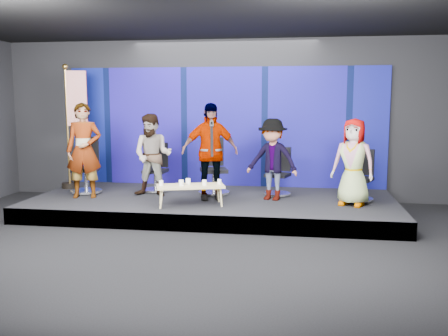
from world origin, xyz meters
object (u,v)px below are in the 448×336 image
(panelist_a, at_px, (84,150))
(panelist_c, at_px, (210,151))
(coffee_table, at_px, (190,187))
(panelist_e, at_px, (353,162))
(chair_b, at_px, (156,176))
(mug_b, at_px, (181,183))
(panelist_d, at_px, (272,159))
(chair_d, at_px, (278,179))
(panelist_b, at_px, (153,155))
(mug_e, at_px, (219,182))
(mug_a, at_px, (161,183))
(mug_d, at_px, (204,183))
(mug_c, at_px, (188,181))
(chair_e, at_px, (360,184))
(chair_a, at_px, (86,175))
(chair_c, at_px, (214,176))
(flag_stand, at_px, (74,123))

(panelist_a, xyz_separation_m, panelist_c, (2.44, 0.21, -0.00))
(panelist_a, relative_size, coffee_table, 1.41)
(panelist_e, bearing_deg, chair_b, -168.04)
(mug_b, bearing_deg, panelist_d, 27.73)
(chair_d, bearing_deg, mug_b, -125.04)
(panelist_b, distance_m, panelist_e, 3.83)
(mug_e, bearing_deg, panelist_a, 175.20)
(mug_a, relative_size, mug_d, 0.94)
(panelist_b, bearing_deg, panelist_d, 1.46)
(coffee_table, height_order, mug_c, mug_c)
(panelist_d, relative_size, chair_e, 1.60)
(chair_b, height_order, chair_d, chair_b)
(chair_a, distance_m, panelist_a, 0.75)
(panelist_e, bearing_deg, panelist_c, -160.32)
(mug_a, bearing_deg, chair_e, 16.13)
(panelist_a, bearing_deg, mug_d, -22.96)
(panelist_b, relative_size, panelist_c, 0.88)
(panelist_d, xyz_separation_m, coffee_table, (-1.43, -0.75, -0.43))
(panelist_e, distance_m, coffee_table, 2.97)
(chair_e, bearing_deg, coffee_table, -139.78)
(panelist_e, bearing_deg, coffee_table, -147.42)
(panelist_b, bearing_deg, mug_b, -45.51)
(panelist_d, bearing_deg, chair_c, 178.33)
(mug_a, bearing_deg, panelist_d, 23.77)
(panelist_a, distance_m, coffee_table, 2.31)
(panelist_b, bearing_deg, panelist_a, -163.37)
(chair_e, bearing_deg, mug_d, -139.02)
(chair_b, bearing_deg, coffee_table, -49.41)
(mug_e, bearing_deg, coffee_table, -158.21)
(mug_d, height_order, flag_stand, flag_stand)
(mug_b, height_order, mug_d, mug_b)
(chair_e, height_order, coffee_table, chair_e)
(mug_e, bearing_deg, mug_c, -169.39)
(coffee_table, xyz_separation_m, mug_b, (-0.15, -0.08, 0.08))
(panelist_e, xyz_separation_m, mug_d, (-2.64, -0.43, -0.37))
(panelist_c, height_order, mug_b, panelist_c)
(chair_d, height_order, panelist_d, panelist_d)
(mug_d, bearing_deg, chair_d, 43.28)
(panelist_d, distance_m, mug_e, 1.14)
(panelist_b, bearing_deg, flag_stand, 163.94)
(chair_d, height_order, mug_e, chair_d)
(coffee_table, bearing_deg, chair_a, 159.28)
(panelist_a, xyz_separation_m, panelist_b, (1.28, 0.34, -0.11))
(panelist_b, bearing_deg, mug_d, -29.98)
(chair_b, bearing_deg, mug_a, -68.21)
(mug_b, distance_m, mug_e, 0.70)
(panelist_a, height_order, mug_c, panelist_a)
(mug_a, relative_size, flag_stand, 0.03)
(chair_e, height_order, mug_c, chair_e)
(chair_e, relative_size, flag_stand, 0.37)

